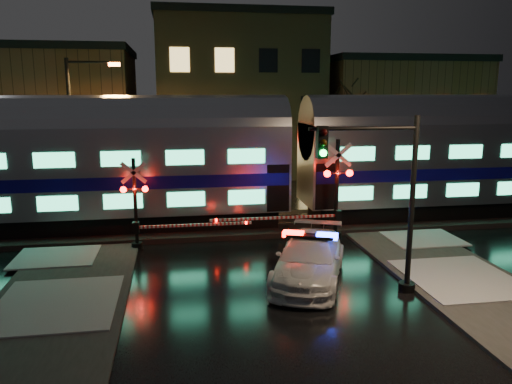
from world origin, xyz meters
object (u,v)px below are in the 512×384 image
(crossing_signal_right, at_px, (329,200))
(traffic_light, at_px, (386,202))
(crossing_signal_left, at_px, (145,213))
(police_car, at_px, (310,259))
(streetlight, at_px, (77,126))

(crossing_signal_right, xyz_separation_m, traffic_light, (-0.05, -5.83, 1.18))
(crossing_signal_left, bearing_deg, crossing_signal_right, 0.10)
(police_car, height_order, traffic_light, traffic_light)
(crossing_signal_left, bearing_deg, traffic_light, -37.35)
(crossing_signal_right, distance_m, crossing_signal_left, 7.68)
(streetlight, bearing_deg, crossing_signal_right, -30.63)
(police_car, xyz_separation_m, crossing_signal_right, (2.02, 4.36, 1.04))
(crossing_signal_left, distance_m, traffic_light, 9.69)
(crossing_signal_right, height_order, streetlight, streetlight)
(police_car, bearing_deg, crossing_signal_right, 87.55)
(streetlight, bearing_deg, crossing_signal_left, -61.62)
(traffic_light, relative_size, streetlight, 0.71)
(police_car, xyz_separation_m, streetlight, (-9.27, 11.05, 3.82))
(crossing_signal_right, bearing_deg, traffic_light, -90.53)
(traffic_light, bearing_deg, crossing_signal_right, 87.00)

